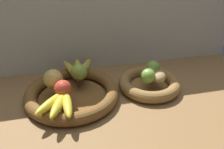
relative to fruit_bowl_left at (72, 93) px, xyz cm
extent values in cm
cube|color=olive|center=(19.86, -3.11, -3.87)|extent=(140.00, 90.00, 3.00)
cube|color=silver|center=(19.86, 26.89, 25.13)|extent=(140.00, 3.00, 55.00)
cylinder|color=brown|center=(0.00, 0.00, -1.87)|extent=(27.64, 27.64, 1.00)
torus|color=brown|center=(0.00, 0.00, 0.19)|extent=(38.82, 38.82, 5.12)
cylinder|color=olive|center=(34.00, 0.00, -1.87)|extent=(18.26, 18.26, 1.00)
torus|color=olive|center=(34.00, 0.00, 0.19)|extent=(27.39, 27.39, 5.12)
sphere|color=#DBB756|center=(-6.85, 1.99, 6.66)|extent=(7.83, 7.83, 7.83)
sphere|color=#8CAD3D|center=(3.91, 5.95, 6.40)|extent=(7.31, 7.31, 7.31)
sphere|color=#CC422D|center=(-3.37, -5.20, 6.08)|extent=(6.67, 6.67, 6.67)
ellipsoid|color=yellow|center=(-7.77, -10.99, 4.40)|extent=(12.97, 14.05, 3.30)
ellipsoid|color=yellow|center=(-5.23, -12.50, 4.40)|extent=(8.52, 16.01, 3.30)
ellipsoid|color=yellow|center=(-2.32, -12.97, 4.40)|extent=(3.72, 15.92, 3.30)
sphere|color=brown|center=(-2.53, -5.06, 4.40)|extent=(2.97, 2.97, 2.97)
ellipsoid|color=gold|center=(6.93, 12.78, 4.34)|extent=(10.07, 18.37, 3.20)
ellipsoid|color=gold|center=(3.88, 13.48, 4.34)|extent=(4.21, 18.71, 3.20)
ellipsoid|color=gold|center=(0.77, 13.12, 4.34)|extent=(8.28, 18.71, 3.20)
sphere|color=brown|center=(3.37, 4.21, 4.34)|extent=(2.88, 2.88, 2.88)
ellipsoid|color=#A38451|center=(36.89, -2.90, 4.95)|extent=(8.99, 9.97, 4.40)
ellipsoid|color=#A38451|center=(34.00, 0.00, 5.27)|extent=(7.48, 8.77, 5.04)
ellipsoid|color=tan|center=(35.81, 3.98, 4.80)|extent=(5.29, 6.28, 4.11)
sphere|color=#7AAD3D|center=(31.66, -3.51, 5.90)|extent=(6.30, 6.30, 6.30)
sphere|color=#7AAD3D|center=(36.73, 3.51, 5.86)|extent=(6.22, 6.22, 6.22)
camera|label=1|loc=(-1.28, -78.47, 51.91)|focal=35.67mm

